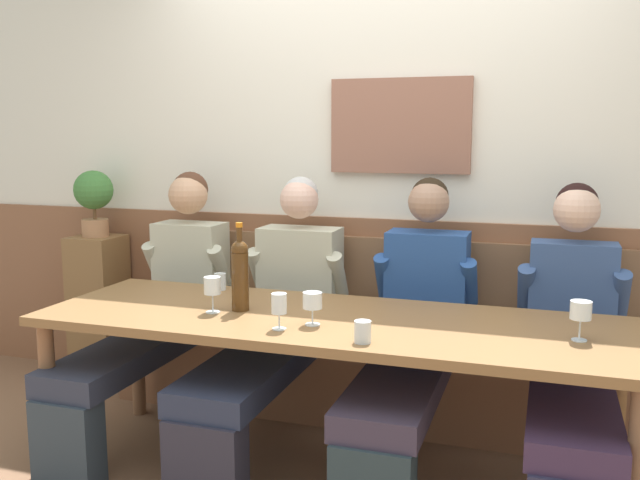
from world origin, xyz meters
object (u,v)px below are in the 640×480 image
(wine_bottle_clear_water, at_px, (240,273))
(wine_glass_right_end, at_px, (279,306))
(person_left_seat, at_px, (573,342))
(potted_plant, at_px, (94,196))
(person_center_left_seat, at_px, (276,315))
(dining_table, at_px, (329,333))
(person_center_right_seat, at_px, (160,300))
(person_right_seat, at_px, (413,326))
(wine_glass_center_front, at_px, (312,302))
(wall_bench, at_px, (369,365))
(wine_glass_near_bucket, at_px, (581,312))
(wine_glass_mid_right, at_px, (212,287))
(water_tumbler_right, at_px, (220,282))
(water_tumbler_left, at_px, (363,332))

(wine_bottle_clear_water, height_order, wine_glass_right_end, wine_bottle_clear_water)
(person_left_seat, height_order, potted_plant, potted_plant)
(person_center_left_seat, bearing_deg, dining_table, -41.29)
(person_center_right_seat, relative_size, potted_plant, 3.27)
(person_right_seat, bearing_deg, wine_glass_center_front, -124.32)
(wall_bench, xyz_separation_m, wine_bottle_clear_water, (-0.40, -0.72, 0.61))
(potted_plant, bearing_deg, wine_glass_near_bucket, -15.82)
(wine_glass_near_bucket, bearing_deg, wine_glass_mid_right, -177.56)
(person_center_left_seat, bearing_deg, wall_bench, 44.08)
(dining_table, bearing_deg, wall_bench, 90.00)
(person_left_seat, relative_size, wine_bottle_clear_water, 3.30)
(wall_bench, xyz_separation_m, water_tumbler_right, (-0.67, -0.39, 0.49))
(person_right_seat, xyz_separation_m, water_tumbler_left, (-0.07, -0.65, 0.14))
(dining_table, bearing_deg, wine_glass_center_front, -100.98)
(person_right_seat, relative_size, wine_glass_mid_right, 8.13)
(person_left_seat, height_order, wine_glass_near_bucket, person_left_seat)
(person_left_seat, height_order, wine_glass_center_front, person_left_seat)
(water_tumbler_left, bearing_deg, wine_glass_center_front, 146.70)
(dining_table, distance_m, person_center_left_seat, 0.51)
(water_tumbler_right, bearing_deg, person_center_right_seat, 175.33)
(wine_glass_near_bucket, bearing_deg, person_left_seat, 91.39)
(person_center_left_seat, relative_size, wine_glass_mid_right, 8.14)
(person_center_right_seat, relative_size, wine_glass_center_front, 9.49)
(person_center_left_seat, xyz_separation_m, person_right_seat, (0.68, 0.00, 0.01))
(person_center_left_seat, xyz_separation_m, wine_glass_mid_right, (-0.12, -0.42, 0.22))
(wine_glass_mid_right, relative_size, potted_plant, 0.40)
(wine_glass_near_bucket, bearing_deg, dining_table, 178.60)
(wine_glass_right_end, distance_m, water_tumbler_right, 0.78)
(person_left_seat, xyz_separation_m, wine_glass_near_bucket, (0.01, -0.34, 0.22))
(wine_bottle_clear_water, height_order, water_tumbler_right, wine_bottle_clear_water)
(dining_table, height_order, person_left_seat, person_left_seat)
(wine_glass_center_front, xyz_separation_m, wine_glass_right_end, (-0.10, -0.10, 0.00))
(dining_table, distance_m, water_tumbler_left, 0.40)
(person_center_right_seat, relative_size, wine_glass_near_bucket, 8.46)
(wine_glass_right_end, bearing_deg, wine_glass_center_front, 44.10)
(wine_glass_right_end, bearing_deg, potted_plant, 148.04)
(person_left_seat, bearing_deg, person_center_right_seat, 179.16)
(person_right_seat, height_order, wine_bottle_clear_water, person_right_seat)
(wine_glass_center_front, xyz_separation_m, potted_plant, (-1.68, 0.88, 0.31))
(person_right_seat, distance_m, wine_glass_right_end, 0.75)
(person_left_seat, xyz_separation_m, water_tumbler_right, (-1.66, -0.00, 0.15))
(person_center_right_seat, height_order, wine_glass_mid_right, person_center_right_seat)
(person_center_left_seat, bearing_deg, water_tumbler_left, -46.41)
(wine_glass_near_bucket, height_order, wine_glass_right_end, wine_glass_near_bucket)
(wine_glass_near_bucket, xyz_separation_m, water_tumbler_left, (-0.77, -0.28, -0.07))
(water_tumbler_right, height_order, potted_plant, potted_plant)
(person_right_seat, xyz_separation_m, water_tumbler_right, (-0.97, -0.02, 0.14))
(person_center_left_seat, relative_size, person_left_seat, 1.00)
(wine_glass_mid_right, xyz_separation_m, potted_plant, (-1.20, 0.83, 0.29))
(wall_bench, distance_m, water_tumbler_right, 0.91)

